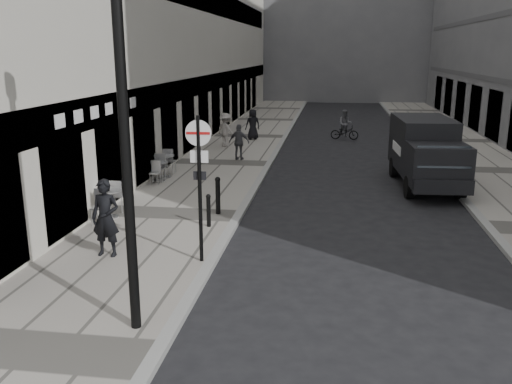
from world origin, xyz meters
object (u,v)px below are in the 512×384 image
walking_man (106,218)px  sign_post (199,170)px  lamppost (123,110)px  panel_van (426,149)px  cyclist (345,128)px

walking_man → sign_post: 2.57m
walking_man → lamppost: size_ratio=0.27×
panel_van → cyclist: 10.81m
walking_man → panel_van: (8.45, 8.50, 0.32)m
lamppost → cyclist: lamppost is taller
sign_post → panel_van: (6.19, 8.53, -0.89)m
panel_van → cyclist: bearing=101.2°
panel_van → walking_man: bearing=-138.0°
sign_post → cyclist: 19.37m
sign_post → panel_van: sign_post is taller
sign_post → cyclist: sign_post is taller
sign_post → lamppost: lamppost is taller
walking_man → lamppost: lamppost is taller
cyclist → panel_van: bearing=-69.7°
lamppost → sign_post: bearing=82.8°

